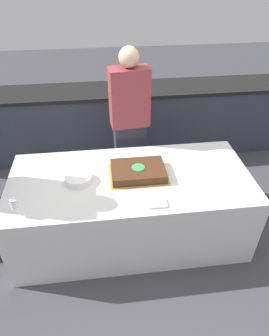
{
  "coord_description": "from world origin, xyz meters",
  "views": [
    {
      "loc": [
        -0.22,
        -2.05,
        2.36
      ],
      "look_at": [
        0.04,
        0.0,
        0.83
      ],
      "focal_mm": 32.0,
      "sensor_mm": 36.0,
      "label": 1
    }
  ],
  "objects_px": {
    "cake": "(138,171)",
    "person_cutting_cake": "(130,126)",
    "plate_stack": "(78,179)",
    "wine_glass": "(15,204)"
  },
  "relations": [
    {
      "from": "plate_stack",
      "to": "person_cutting_cake",
      "type": "height_order",
      "value": "person_cutting_cake"
    },
    {
      "from": "cake",
      "to": "person_cutting_cake",
      "type": "bearing_deg",
      "value": 90.0
    },
    {
      "from": "cake",
      "to": "person_cutting_cake",
      "type": "height_order",
      "value": "person_cutting_cake"
    },
    {
      "from": "cake",
      "to": "wine_glass",
      "type": "height_order",
      "value": "wine_glass"
    },
    {
      "from": "plate_stack",
      "to": "wine_glass",
      "type": "relative_size",
      "value": 1.48
    },
    {
      "from": "plate_stack",
      "to": "cake",
      "type": "bearing_deg",
      "value": 3.71
    },
    {
      "from": "cake",
      "to": "person_cutting_cake",
      "type": "xyz_separation_m",
      "value": [
        -0.0,
        0.67,
        0.09
      ]
    },
    {
      "from": "wine_glass",
      "to": "person_cutting_cake",
      "type": "height_order",
      "value": "person_cutting_cake"
    },
    {
      "from": "person_cutting_cake",
      "to": "plate_stack",
      "type": "bearing_deg",
      "value": 47.61
    },
    {
      "from": "cake",
      "to": "person_cutting_cake",
      "type": "relative_size",
      "value": 0.31
    }
  ]
}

